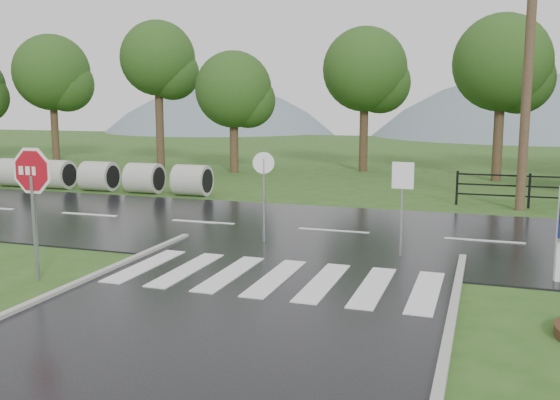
% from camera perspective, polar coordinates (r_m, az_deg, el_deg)
% --- Properties ---
extents(ground, '(120.00, 120.00, 0.00)m').
position_cam_1_polar(ground, '(8.52, -11.87, -16.22)').
color(ground, '#2A4E1A').
rests_on(ground, ground).
extents(main_road, '(90.00, 8.00, 0.04)m').
position_cam_1_polar(main_road, '(17.46, 4.91, -2.96)').
color(main_road, black).
rests_on(main_road, ground).
extents(crosswalk, '(6.50, 2.80, 0.02)m').
position_cam_1_polar(crosswalk, '(12.78, -0.43, -7.11)').
color(crosswalk, silver).
rests_on(crosswalk, ground).
extents(hills, '(102.00, 48.00, 48.00)m').
position_cam_1_polar(hills, '(74.13, 17.60, -6.43)').
color(hills, slate).
rests_on(hills, ground).
extents(treeline, '(83.20, 5.20, 10.00)m').
position_cam_1_polar(treeline, '(30.97, 12.86, 2.06)').
color(treeline, '#1E3F13').
rests_on(treeline, ground).
extents(culvert_pipes, '(11.80, 1.20, 1.20)m').
position_cam_1_polar(culvert_pipes, '(27.11, -18.03, 2.17)').
color(culvert_pipes, '#9E9B93').
rests_on(culvert_pipes, ground).
extents(stop_sign, '(1.28, 0.10, 2.89)m').
position_cam_1_polar(stop_sign, '(13.34, -21.70, 1.44)').
color(stop_sign, '#939399').
rests_on(stop_sign, ground).
extents(reg_sign_small, '(0.50, 0.07, 2.25)m').
position_cam_1_polar(reg_sign_small, '(14.51, 11.13, 0.81)').
color(reg_sign_small, '#939399').
rests_on(reg_sign_small, ground).
extents(reg_sign_round, '(0.52, 0.20, 2.35)m').
position_cam_1_polar(reg_sign_round, '(15.81, -1.49, 1.24)').
color(reg_sign_round, '#939399').
rests_on(reg_sign_round, ground).
extents(utility_pole_east, '(1.66, 0.34, 9.34)m').
position_cam_1_polar(utility_pole_east, '(22.17, 21.75, 11.30)').
color(utility_pole_east, '#473523').
rests_on(utility_pole_east, ground).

